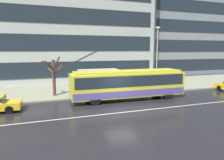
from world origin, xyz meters
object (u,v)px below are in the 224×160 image
pedestrian_at_shelter (106,76)px  bus_shelter (98,75)px  pedestrian_approaching_curb (149,75)px  street_lamp (157,54)px  trolleybus (128,84)px  street_tree_bare (54,75)px  pedestrian_walking_past (120,78)px

pedestrian_at_shelter → bus_shelter: bearing=-135.0°
bus_shelter → pedestrian_approaching_curb: 7.01m
bus_shelter → street_lamp: 7.14m
trolleybus → bus_shelter: trolleybus is taller
pedestrian_approaching_curb → street_tree_bare: street_tree_bare is taller
trolleybus → pedestrian_approaching_curb: size_ratio=6.29×
pedestrian_at_shelter → pedestrian_approaching_curb: pedestrian_approaching_curb is taller
trolleybus → street_tree_bare: 7.64m
trolleybus → pedestrian_at_shelter: 4.41m
trolleybus → pedestrian_at_shelter: trolleybus is taller
pedestrian_walking_past → street_lamp: bearing=0.9°
trolleybus → street_lamp: bearing=26.6°
pedestrian_walking_past → street_lamp: 5.23m
street_tree_bare → street_lamp: bearing=-5.8°
bus_shelter → pedestrian_at_shelter: size_ratio=2.15×
pedestrian_at_shelter → pedestrian_walking_past: 2.31m
bus_shelter → pedestrian_walking_past: bearing=-21.9°
trolleybus → bus_shelter: 3.81m
pedestrian_approaching_curb → street_tree_bare: 11.51m
pedestrian_at_shelter → pedestrian_walking_past: pedestrian_walking_past is taller
street_lamp → street_tree_bare: street_lamp is taller
street_lamp → pedestrian_at_shelter: bearing=159.4°
trolleybus → pedestrian_approaching_curb: trolleybus is taller
pedestrian_approaching_curb → pedestrian_walking_past: bearing=-155.7°
street_tree_bare → bus_shelter: bearing=-4.4°
pedestrian_walking_past → street_tree_bare: 6.88m
pedestrian_at_shelter → street_lamp: 6.40m
bus_shelter → pedestrian_walking_past: (2.17, -0.87, -0.30)m
pedestrian_at_shelter → pedestrian_approaching_curb: bearing=0.0°
bus_shelter → pedestrian_approaching_curb: (6.89, 1.25, -0.33)m
trolleybus → street_lamp: size_ratio=1.74×
bus_shelter → pedestrian_at_shelter: bus_shelter is taller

